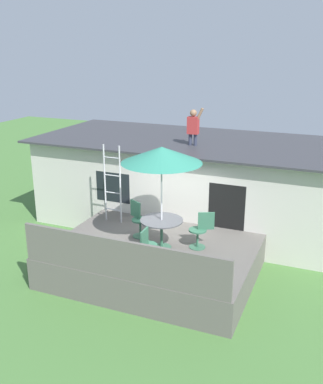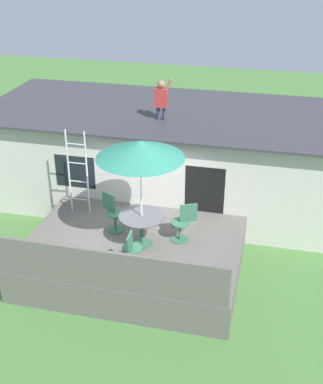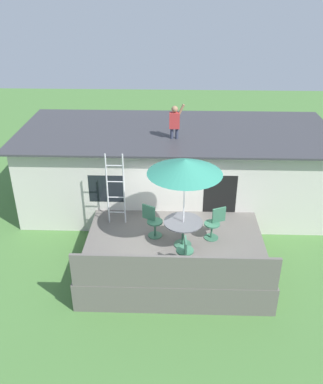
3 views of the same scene
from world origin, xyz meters
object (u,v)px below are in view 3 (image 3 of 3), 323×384
at_px(patio_table, 183,227).
at_px(patio_chair_left, 153,221).
at_px(patio_chair_near, 185,252).
at_px(person_figure, 175,120).
at_px(patio_umbrella, 185,166).
at_px(step_ladder, 116,190).
at_px(patio_chair_right, 214,223).

xyz_separation_m(patio_table, patio_chair_left, (-0.84, 0.46, -0.13)).
xyz_separation_m(patio_table, patio_chair_near, (0.04, -0.97, -0.13)).
bearing_deg(patio_table, person_figure, 95.00).
height_order(patio_table, patio_chair_left, patio_chair_left).
relative_size(patio_umbrella, step_ladder, 1.15).
height_order(patio_umbrella, patio_chair_right, patio_umbrella).
relative_size(patio_table, patio_chair_near, 1.13).
height_order(patio_table, step_ladder, step_ladder).
distance_m(person_figure, patio_chair_right, 3.56).
distance_m(patio_umbrella, patio_chair_near, 2.12).
height_order(patio_table, patio_umbrella, patio_umbrella).
distance_m(patio_umbrella, person_figure, 3.06).
bearing_deg(person_figure, patio_table, -85.00).
bearing_deg(patio_chair_near, patio_umbrella, 0.00).
height_order(patio_chair_left, patio_chair_right, same).
height_order(patio_umbrella, patio_chair_left, patio_umbrella).
bearing_deg(patio_chair_left, patio_umbrella, 0.00).
height_order(person_figure, patio_chair_right, person_figure).
distance_m(step_ladder, patio_chair_left, 1.41).
relative_size(step_ladder, patio_chair_right, 2.39).
xyz_separation_m(step_ladder, person_figure, (1.66, 1.95, 1.44)).
relative_size(person_figure, patio_chair_left, 1.21).
height_order(person_figure, patio_chair_near, person_figure).
distance_m(patio_table, patio_chair_left, 0.97).
bearing_deg(patio_table, patio_chair_left, 151.30).
bearing_deg(patio_umbrella, person_figure, 95.00).
xyz_separation_m(patio_table, step_ladder, (-1.93, 1.09, 0.51)).
relative_size(step_ladder, person_figure, 1.98).
distance_m(patio_chair_left, patio_chair_right, 1.71).
distance_m(patio_chair_left, patio_chair_near, 1.67).
bearing_deg(step_ladder, person_figure, 49.67).
bearing_deg(person_figure, patio_chair_near, -85.66).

